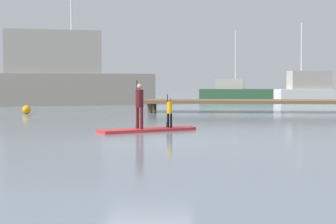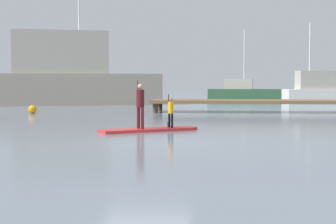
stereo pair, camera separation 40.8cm
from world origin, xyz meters
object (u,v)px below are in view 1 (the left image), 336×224
(paddler_adult, at_px, (139,103))
(fishing_boat_white_large, at_px, (52,77))
(paddleboard_near, at_px, (148,130))
(trawler_grey_distant, at_px, (237,92))
(mooring_buoy_mid, at_px, (27,110))
(paddler_child_solo, at_px, (169,111))
(fishing_boat_green_midground, at_px, (316,91))

(paddler_adult, distance_m, fishing_boat_white_large, 23.08)
(fishing_boat_white_large, bearing_deg, paddleboard_near, -65.70)
(paddler_adult, xyz_separation_m, trawler_grey_distant, (5.15, 34.64, -0.24))
(fishing_boat_white_large, bearing_deg, mooring_buoy_mid, -80.80)
(paddler_child_solo, bearing_deg, fishing_boat_green_midground, 68.05)
(trawler_grey_distant, xyz_separation_m, mooring_buoy_mid, (-12.54, -24.59, -0.52))
(paddler_adult, xyz_separation_m, fishing_boat_white_large, (-9.19, 21.14, 1.10))
(paddleboard_near, height_order, fishing_boat_white_large, fishing_boat_white_large)
(fishing_boat_white_large, bearing_deg, paddler_child_solo, -63.59)
(paddler_adult, distance_m, paddler_child_solo, 1.22)
(mooring_buoy_mid, bearing_deg, fishing_boat_green_midground, 39.39)
(paddleboard_near, height_order, paddler_child_solo, paddler_child_solo)
(mooring_buoy_mid, bearing_deg, trawler_grey_distant, 62.98)
(fishing_boat_green_midground, distance_m, mooring_buoy_mid, 23.55)
(fishing_boat_green_midground, bearing_deg, paddler_adult, -113.37)
(trawler_grey_distant, bearing_deg, paddler_adult, -98.45)
(paddleboard_near, distance_m, fishing_boat_green_midground, 26.97)
(paddler_child_solo, relative_size, mooring_buoy_mid, 2.55)
(paddleboard_near, relative_size, fishing_boat_white_large, 0.22)
(paddler_adult, bearing_deg, paddleboard_near, 31.82)
(trawler_grey_distant, distance_m, mooring_buoy_mid, 27.61)
(mooring_buoy_mid, bearing_deg, paddler_child_solo, -48.27)
(paddleboard_near, distance_m, paddler_adult, 0.99)
(fishing_boat_white_large, relative_size, trawler_grey_distant, 2.00)
(fishing_boat_white_large, xyz_separation_m, fishing_boat_green_midground, (19.99, 3.84, -1.10))
(paddler_child_solo, relative_size, fishing_boat_green_midground, 0.17)
(paddleboard_near, height_order, trawler_grey_distant, trawler_grey_distant)
(fishing_boat_green_midground, height_order, trawler_grey_distant, trawler_grey_distant)
(paddleboard_near, relative_size, mooring_buoy_mid, 7.27)
(mooring_buoy_mid, bearing_deg, paddleboard_near, -52.16)
(paddler_adult, xyz_separation_m, mooring_buoy_mid, (-7.39, 10.05, -0.76))
(fishing_boat_green_midground, bearing_deg, paddleboard_near, -112.97)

